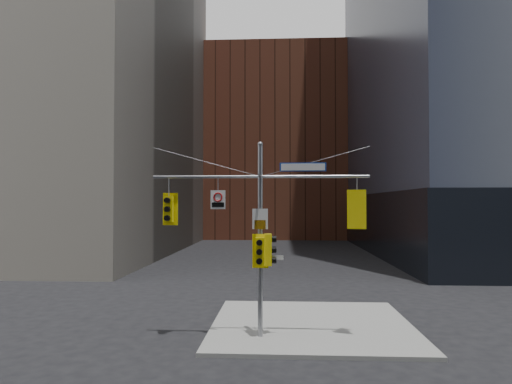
# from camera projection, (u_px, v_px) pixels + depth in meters

# --- Properties ---
(ground) EXTENTS (160.00, 160.00, 0.00)m
(ground) POSITION_uv_depth(u_px,v_px,m) (257.00, 359.00, 14.67)
(ground) COLOR black
(ground) RESTS_ON ground
(sidewalk_corner) EXTENTS (8.00, 8.00, 0.15)m
(sidewalk_corner) POSITION_uv_depth(u_px,v_px,m) (311.00, 325.00, 18.55)
(sidewalk_corner) COLOR gray
(sidewalk_corner) RESTS_ON ground
(brick_midrise) EXTENTS (26.00, 20.00, 28.00)m
(brick_midrise) POSITION_uv_depth(u_px,v_px,m) (276.00, 148.00, 72.93)
(brick_midrise) COLOR brown
(brick_midrise) RESTS_ON ground
(signal_assembly) EXTENTS (8.00, 0.80, 7.30)m
(signal_assembly) POSITION_uv_depth(u_px,v_px,m) (260.00, 220.00, 16.77)
(signal_assembly) COLOR gray
(signal_assembly) RESTS_ON ground
(traffic_light_west_arm) EXTENTS (0.58, 0.49, 1.22)m
(traffic_light_west_arm) POSITION_uv_depth(u_px,v_px,m) (169.00, 209.00, 16.98)
(traffic_light_west_arm) COLOR yellow
(traffic_light_west_arm) RESTS_ON ground
(traffic_light_east_arm) EXTENTS (0.67, 0.62, 1.42)m
(traffic_light_east_arm) POSITION_uv_depth(u_px,v_px,m) (357.00, 209.00, 16.59)
(traffic_light_east_arm) COLOR yellow
(traffic_light_east_arm) RESTS_ON ground
(traffic_light_pole_side) EXTENTS (0.47, 0.40, 1.16)m
(traffic_light_pole_side) POSITION_uv_depth(u_px,v_px,m) (269.00, 250.00, 16.74)
(traffic_light_pole_side) COLOR yellow
(traffic_light_pole_side) RESTS_ON ground
(traffic_light_pole_front) EXTENTS (0.59, 0.48, 1.24)m
(traffic_light_pole_front) POSITION_uv_depth(u_px,v_px,m) (260.00, 251.00, 16.48)
(traffic_light_pole_front) COLOR yellow
(traffic_light_pole_front) RESTS_ON ground
(street_sign_blade) EXTENTS (1.71, 0.08, 0.33)m
(street_sign_blade) POSITION_uv_depth(u_px,v_px,m) (303.00, 167.00, 16.74)
(street_sign_blade) COLOR navy
(street_sign_blade) RESTS_ON ground
(regulatory_sign_arm) EXTENTS (0.56, 0.11, 0.70)m
(regulatory_sign_arm) POSITION_uv_depth(u_px,v_px,m) (218.00, 199.00, 16.86)
(regulatory_sign_arm) COLOR silver
(regulatory_sign_arm) RESTS_ON ground
(regulatory_sign_pole) EXTENTS (0.57, 0.09, 0.75)m
(regulatory_sign_pole) POSITION_uv_depth(u_px,v_px,m) (260.00, 219.00, 16.66)
(regulatory_sign_pole) COLOR silver
(regulatory_sign_pole) RESTS_ON ground
(street_blade_ew) EXTENTS (0.80, 0.11, 0.16)m
(street_blade_ew) POSITION_uv_depth(u_px,v_px,m) (272.00, 258.00, 16.72)
(street_blade_ew) COLOR silver
(street_blade_ew) RESTS_ON ground
(street_blade_ns) EXTENTS (0.06, 0.69, 0.14)m
(street_blade_ns) POSITION_uv_depth(u_px,v_px,m) (261.00, 259.00, 17.19)
(street_blade_ns) COLOR #145926
(street_blade_ns) RESTS_ON ground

